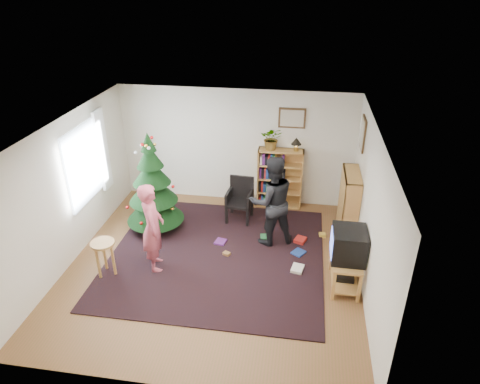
# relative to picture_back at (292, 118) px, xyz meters

# --- Properties ---
(floor) EXTENTS (5.00, 5.00, 0.00)m
(floor) POSITION_rel_picture_back_xyz_m (-1.15, -2.48, -1.95)
(floor) COLOR brown
(floor) RESTS_ON ground
(ceiling) EXTENTS (5.00, 5.00, 0.00)m
(ceiling) POSITION_rel_picture_back_xyz_m (-1.15, -2.48, 0.55)
(ceiling) COLOR white
(ceiling) RESTS_ON wall_back
(wall_back) EXTENTS (5.00, 0.02, 2.50)m
(wall_back) POSITION_rel_picture_back_xyz_m (-1.15, 0.02, -0.70)
(wall_back) COLOR silver
(wall_back) RESTS_ON floor
(wall_front) EXTENTS (5.00, 0.02, 2.50)m
(wall_front) POSITION_rel_picture_back_xyz_m (-1.15, -4.97, -0.70)
(wall_front) COLOR silver
(wall_front) RESTS_ON floor
(wall_left) EXTENTS (0.02, 5.00, 2.50)m
(wall_left) POSITION_rel_picture_back_xyz_m (-3.65, -2.48, -0.70)
(wall_left) COLOR silver
(wall_left) RESTS_ON floor
(wall_right) EXTENTS (0.02, 5.00, 2.50)m
(wall_right) POSITION_rel_picture_back_xyz_m (1.35, -2.48, -0.70)
(wall_right) COLOR silver
(wall_right) RESTS_ON floor
(rug) EXTENTS (3.80, 3.60, 0.02)m
(rug) POSITION_rel_picture_back_xyz_m (-1.15, -2.17, -1.94)
(rug) COLOR black
(rug) RESTS_ON floor
(window_pane) EXTENTS (0.04, 1.20, 1.40)m
(window_pane) POSITION_rel_picture_back_xyz_m (-3.62, -1.88, -0.45)
(window_pane) COLOR silver
(window_pane) RESTS_ON wall_left
(curtain) EXTENTS (0.06, 0.35, 1.60)m
(curtain) POSITION_rel_picture_back_xyz_m (-3.58, -1.18, -0.45)
(curtain) COLOR white
(curtain) RESTS_ON wall_left
(picture_back) EXTENTS (0.55, 0.03, 0.42)m
(picture_back) POSITION_rel_picture_back_xyz_m (0.00, 0.00, 0.00)
(picture_back) COLOR #4C3319
(picture_back) RESTS_ON wall_back
(picture_right) EXTENTS (0.03, 0.50, 0.60)m
(picture_right) POSITION_rel_picture_back_xyz_m (1.33, -0.73, 0.00)
(picture_right) COLOR #4C3319
(picture_right) RESTS_ON wall_right
(christmas_tree) EXTENTS (1.11, 1.11, 2.02)m
(christmas_tree) POSITION_rel_picture_back_xyz_m (-2.53, -1.45, -1.11)
(christmas_tree) COLOR #3F2816
(christmas_tree) RESTS_ON rug
(bookshelf_back) EXTENTS (0.95, 0.30, 1.30)m
(bookshelf_back) POSITION_rel_picture_back_xyz_m (-0.18, -0.14, -1.29)
(bookshelf_back) COLOR #BE8344
(bookshelf_back) RESTS_ON floor
(bookshelf_right) EXTENTS (0.30, 0.95, 1.30)m
(bookshelf_right) POSITION_rel_picture_back_xyz_m (1.19, -1.08, -1.29)
(bookshelf_right) COLOR #BE8344
(bookshelf_right) RESTS_ON floor
(tv_stand) EXTENTS (0.45, 0.81, 0.55)m
(tv_stand) POSITION_rel_picture_back_xyz_m (1.07, -2.66, -1.63)
(tv_stand) COLOR #BE8344
(tv_stand) RESTS_ON floor
(crt_tv) EXTENTS (0.53, 0.58, 0.50)m
(crt_tv) POSITION_rel_picture_back_xyz_m (1.07, -2.66, -1.15)
(crt_tv) COLOR black
(crt_tv) RESTS_ON tv_stand
(armchair) EXTENTS (0.53, 0.53, 0.90)m
(armchair) POSITION_rel_picture_back_xyz_m (-0.94, -0.80, -1.47)
(armchair) COLOR black
(armchair) RESTS_ON rug
(stool) EXTENTS (0.39, 0.39, 0.65)m
(stool) POSITION_rel_picture_back_xyz_m (-2.88, -2.99, -1.45)
(stool) COLOR #BE8344
(stool) RESTS_ON floor
(person_standing) EXTENTS (0.57, 0.68, 1.60)m
(person_standing) POSITION_rel_picture_back_xyz_m (-2.13, -2.66, -1.15)
(person_standing) COLOR #B34758
(person_standing) RESTS_ON rug
(person_by_chair) EXTENTS (1.03, 0.93, 1.74)m
(person_by_chair) POSITION_rel_picture_back_xyz_m (-0.23, -1.58, -1.08)
(person_by_chair) COLOR black
(person_by_chair) RESTS_ON rug
(potted_plant) EXTENTS (0.45, 0.40, 0.49)m
(potted_plant) POSITION_rel_picture_back_xyz_m (-0.38, -0.14, -0.41)
(potted_plant) COLOR gray
(potted_plant) RESTS_ON bookshelf_back
(table_lamp) EXTENTS (0.22, 0.22, 0.29)m
(table_lamp) POSITION_rel_picture_back_xyz_m (0.12, -0.14, -0.46)
(table_lamp) COLOR #A57F33
(table_lamp) RESTS_ON bookshelf_back
(floor_clutter) EXTENTS (2.11, 1.35, 0.08)m
(floor_clutter) POSITION_rel_picture_back_xyz_m (-0.11, -1.79, -1.91)
(floor_clutter) COLOR #A51E19
(floor_clutter) RESTS_ON rug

